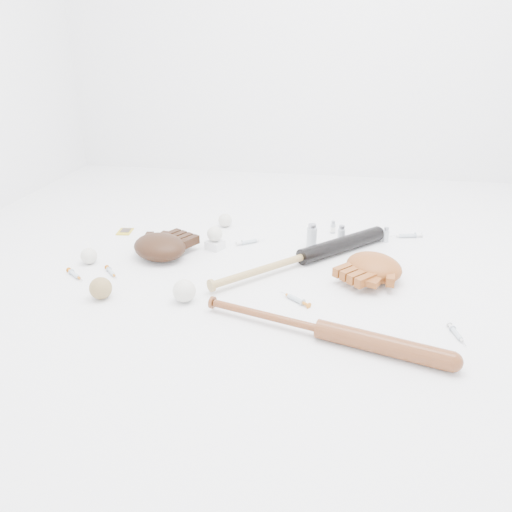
% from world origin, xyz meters
% --- Properties ---
extents(bat_dark, '(0.71, 0.71, 0.07)m').
position_xyz_m(bat_dark, '(0.17, 0.08, 0.03)').
color(bat_dark, black).
rests_on(bat_dark, ground).
extents(bat_wood, '(0.81, 0.29, 0.06)m').
position_xyz_m(bat_wood, '(0.26, -0.45, 0.03)').
color(bat_wood, brown).
rests_on(bat_wood, ground).
extents(glove_dark, '(0.38, 0.38, 0.10)m').
position_xyz_m(glove_dark, '(-0.43, 0.05, 0.05)').
color(glove_dark, black).
rests_on(glove_dark, ground).
extents(glove_tan, '(0.38, 0.38, 0.10)m').
position_xyz_m(glove_tan, '(0.44, -0.00, 0.05)').
color(glove_tan, brown).
rests_on(glove_tan, ground).
extents(trading_card, '(0.07, 0.10, 0.00)m').
position_xyz_m(trading_card, '(-0.70, 0.30, 0.00)').
color(trading_card, gold).
rests_on(trading_card, ground).
extents(pedestal, '(0.09, 0.09, 0.04)m').
position_xyz_m(pedestal, '(-0.23, 0.17, 0.02)').
color(pedestal, white).
rests_on(pedestal, ground).
extents(baseball_on_pedestal, '(0.07, 0.07, 0.07)m').
position_xyz_m(baseball_on_pedestal, '(-0.23, 0.17, 0.07)').
color(baseball_on_pedestal, silver).
rests_on(baseball_on_pedestal, pedestal).
extents(baseball_left, '(0.07, 0.07, 0.07)m').
position_xyz_m(baseball_left, '(-0.70, -0.06, 0.03)').
color(baseball_left, silver).
rests_on(baseball_left, ground).
extents(baseball_upper, '(0.07, 0.07, 0.07)m').
position_xyz_m(baseball_upper, '(-0.24, 0.45, 0.03)').
color(baseball_upper, silver).
rests_on(baseball_upper, ground).
extents(baseball_mid, '(0.08, 0.08, 0.08)m').
position_xyz_m(baseball_mid, '(-0.22, -0.30, 0.04)').
color(baseball_mid, silver).
rests_on(baseball_mid, ground).
extents(baseball_aged, '(0.08, 0.08, 0.08)m').
position_xyz_m(baseball_aged, '(-0.52, -0.33, 0.04)').
color(baseball_aged, olive).
rests_on(baseball_aged, ground).
extents(syringe_0, '(0.11, 0.11, 0.02)m').
position_xyz_m(syringe_0, '(-0.57, -0.14, 0.01)').
color(syringe_0, '#ADBCC6').
rests_on(syringe_0, ground).
extents(syringe_1, '(0.14, 0.11, 0.02)m').
position_xyz_m(syringe_1, '(0.17, -0.24, 0.01)').
color(syringe_1, '#ADBCC6').
rests_on(syringe_1, ground).
extents(syringe_2, '(0.14, 0.11, 0.02)m').
position_xyz_m(syringe_2, '(-0.09, 0.26, 0.01)').
color(syringe_2, '#ADBCC6').
rests_on(syringe_2, ground).
extents(syringe_3, '(0.05, 0.13, 0.02)m').
position_xyz_m(syringe_3, '(0.68, -0.37, 0.01)').
color(syringe_3, '#ADBCC6').
rests_on(syringe_3, ground).
extents(syringe_4, '(0.17, 0.07, 0.02)m').
position_xyz_m(syringe_4, '(0.62, 0.45, 0.01)').
color(syringe_4, '#ADBCC6').
rests_on(syringe_4, ground).
extents(syringe_5, '(0.13, 0.11, 0.02)m').
position_xyz_m(syringe_5, '(-0.70, -0.18, 0.01)').
color(syringe_5, '#ADBCC6').
rests_on(syringe_5, ground).
extents(vial_0, '(0.02, 0.02, 0.06)m').
position_xyz_m(vial_0, '(0.28, 0.45, 0.03)').
color(vial_0, '#ADB6BE').
rests_on(vial_0, ground).
extents(vial_1, '(0.03, 0.03, 0.07)m').
position_xyz_m(vial_1, '(0.52, 0.38, 0.03)').
color(vial_1, '#ADB6BE').
rests_on(vial_1, ground).
extents(vial_2, '(0.03, 0.03, 0.08)m').
position_xyz_m(vial_2, '(0.32, 0.34, 0.04)').
color(vial_2, '#ADB6BE').
rests_on(vial_2, ground).
extents(vial_3, '(0.04, 0.04, 0.10)m').
position_xyz_m(vial_3, '(0.19, 0.27, 0.05)').
color(vial_3, '#ADB6BE').
rests_on(vial_3, ground).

